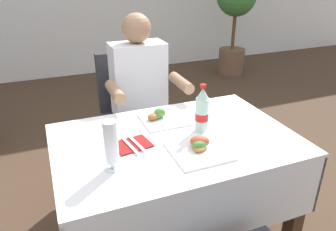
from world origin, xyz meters
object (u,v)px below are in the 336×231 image
chair_far_diner_seat (133,113)px  potted_plant_corner (235,12)px  seated_diner_far (142,97)px  plate_far_diner (162,117)px  beer_glass_left (111,145)px  plate_near_camera (199,147)px  cola_bottle_primary (202,111)px  napkin_cutlery_set (132,145)px  main_dining_table (175,168)px

chair_far_diner_seat → potted_plant_corner: size_ratio=0.70×
seated_diner_far → plate_far_diner: seated_diner_far is taller
plate_far_diner → beer_glass_left: bearing=-134.6°
plate_far_diner → beer_glass_left: (-0.36, -0.36, 0.10)m
plate_near_camera → cola_bottle_primary: bearing=60.5°
cola_bottle_primary → napkin_cutlery_set: cola_bottle_primary is taller
plate_far_diner → cola_bottle_primary: (0.15, -0.19, 0.09)m
main_dining_table → plate_near_camera: bearing=-70.7°
potted_plant_corner → main_dining_table: bearing=-127.0°
plate_near_camera → plate_far_diner: size_ratio=1.05×
seated_diner_far → cola_bottle_primary: (0.12, -0.65, 0.15)m
chair_far_diner_seat → plate_far_diner: size_ratio=3.96×
seated_diner_far → plate_near_camera: size_ratio=4.87×
potted_plant_corner → beer_glass_left: bearing=-129.8°
main_dining_table → beer_glass_left: beer_glass_left is taller
napkin_cutlery_set → potted_plant_corner: potted_plant_corner is taller
chair_far_diner_seat → potted_plant_corner: 2.96m
chair_far_diner_seat → cola_bottle_primary: cola_bottle_primary is taller
seated_diner_far → cola_bottle_primary: seated_diner_far is taller
chair_far_diner_seat → napkin_cutlery_set: size_ratio=4.96×
plate_near_camera → cola_bottle_primary: size_ratio=1.02×
chair_far_diner_seat → potted_plant_corner: bearing=43.7°
plate_near_camera → cola_bottle_primary: cola_bottle_primary is taller
seated_diner_far → potted_plant_corner: potted_plant_corner is taller
seated_diner_far → plate_near_camera: 0.83m
main_dining_table → napkin_cutlery_set: bearing=177.6°
beer_glass_left → cola_bottle_primary: cola_bottle_primary is taller
potted_plant_corner → plate_near_camera: bearing=-124.8°
plate_far_diner → napkin_cutlery_set: 0.31m
main_dining_table → cola_bottle_primary: size_ratio=4.68×
plate_far_diner → napkin_cutlery_set: (-0.23, -0.21, -0.01)m
beer_glass_left → napkin_cutlery_set: size_ratio=1.14×
napkin_cutlery_set → chair_far_diner_seat: bearing=74.2°
potted_plant_corner → seated_diner_far: bearing=-134.3°
seated_diner_far → plate_far_diner: 0.47m
plate_near_camera → potted_plant_corner: size_ratio=0.19×
main_dining_table → napkin_cutlery_set: 0.28m
main_dining_table → plate_near_camera: (0.05, -0.15, 0.20)m
chair_far_diner_seat → plate_far_diner: chair_far_diner_seat is taller
cola_bottle_primary → napkin_cutlery_set: 0.39m
main_dining_table → chair_far_diner_seat: size_ratio=1.22×
seated_diner_far → beer_glass_left: (-0.39, -0.82, 0.16)m
beer_glass_left → potted_plant_corner: bearing=50.2°
plate_far_diner → potted_plant_corner: 3.35m
chair_far_diner_seat → plate_far_diner: bearing=-89.1°
chair_far_diner_seat → cola_bottle_primary: (0.15, -0.76, 0.31)m
plate_near_camera → potted_plant_corner: (2.07, 2.97, 0.12)m
seated_diner_far → cola_bottle_primary: 0.68m
chair_far_diner_seat → plate_near_camera: chair_far_diner_seat is taller
main_dining_table → plate_far_diner: 0.29m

